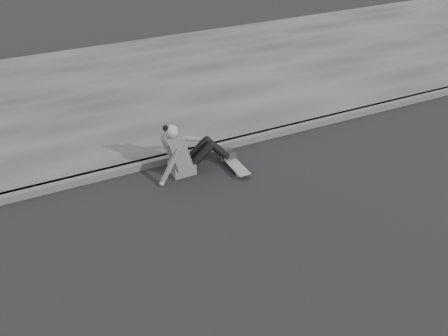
% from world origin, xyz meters
% --- Properties ---
extents(ground, '(80.00, 80.00, 0.00)m').
position_xyz_m(ground, '(0.00, 0.00, 0.00)').
color(ground, black).
rests_on(ground, ground).
extents(curb, '(24.00, 0.16, 0.12)m').
position_xyz_m(curb, '(0.00, 2.58, 0.06)').
color(curb, '#494949').
rests_on(curb, ground).
extents(sidewalk, '(24.00, 6.00, 0.12)m').
position_xyz_m(sidewalk, '(0.00, 5.60, 0.06)').
color(sidewalk, '#3D3D3D').
rests_on(sidewalk, ground).
extents(skateboard, '(0.20, 0.78, 0.09)m').
position_xyz_m(skateboard, '(-0.62, 1.93, 0.07)').
color(skateboard, gray).
rests_on(skateboard, ground).
extents(seated_woman, '(1.38, 0.46, 0.88)m').
position_xyz_m(seated_woman, '(-1.36, 2.18, 0.36)').
color(seated_woman, '#555557').
rests_on(seated_woman, ground).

